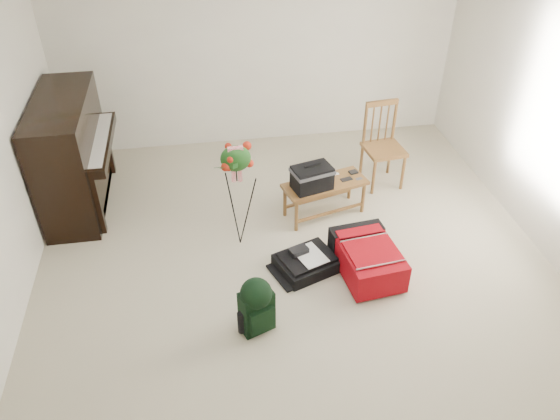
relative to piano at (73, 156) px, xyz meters
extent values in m
cube|color=#B8B094|center=(2.19, -1.60, -0.60)|extent=(5.00, 5.50, 0.01)
cube|color=white|center=(2.19, -1.60, 1.90)|extent=(5.00, 5.50, 0.01)
cube|color=silver|center=(2.19, 1.15, 0.65)|extent=(5.00, 0.04, 2.50)
cube|color=black|center=(-0.01, 0.00, 0.03)|extent=(0.55, 1.50, 1.25)
cube|color=black|center=(0.29, 0.00, 0.13)|extent=(0.28, 1.30, 0.10)
cube|color=white|center=(0.29, 0.00, 0.18)|extent=(0.22, 1.20, 0.02)
cube|color=black|center=(0.04, 0.00, -0.55)|extent=(0.45, 1.30, 0.10)
cube|color=brown|center=(2.65, -0.67, -0.21)|extent=(0.97, 0.58, 0.04)
cylinder|color=brown|center=(2.24, -0.81, -0.41)|extent=(0.04, 0.04, 0.37)
cylinder|color=brown|center=(2.24, -0.52, -0.41)|extent=(0.04, 0.04, 0.37)
cylinder|color=brown|center=(3.06, -0.81, -0.41)|extent=(0.04, 0.04, 0.37)
cylinder|color=brown|center=(3.06, -0.52, -0.41)|extent=(0.04, 0.04, 0.37)
cube|color=brown|center=(3.46, -0.17, -0.14)|extent=(0.47, 0.47, 0.04)
cylinder|color=brown|center=(3.28, -0.36, -0.38)|extent=(0.04, 0.04, 0.44)
cylinder|color=brown|center=(3.28, 0.01, -0.38)|extent=(0.04, 0.04, 0.44)
cylinder|color=brown|center=(3.64, -0.36, -0.38)|extent=(0.04, 0.04, 0.44)
cylinder|color=brown|center=(3.64, 0.01, -0.38)|extent=(0.04, 0.04, 0.44)
cube|color=brown|center=(3.46, 0.01, 0.36)|extent=(0.39, 0.08, 0.06)
cylinder|color=brown|center=(3.28, 0.01, 0.11)|extent=(0.04, 0.04, 0.53)
cylinder|color=brown|center=(3.64, 0.01, 0.11)|extent=(0.04, 0.04, 0.53)
cube|color=#B20718|center=(2.84, -1.67, -0.43)|extent=(0.59, 0.81, 0.29)
cube|color=black|center=(2.84, -1.37, -0.43)|extent=(0.55, 0.23, 0.31)
cube|color=#B20718|center=(2.84, -1.72, -0.27)|extent=(0.50, 0.48, 0.02)
cube|color=silver|center=(2.84, -1.94, -0.27)|extent=(0.48, 0.07, 0.01)
cube|color=black|center=(2.28, -1.52, -0.53)|extent=(0.67, 0.60, 0.13)
cube|color=black|center=(2.28, -1.52, -0.45)|extent=(0.58, 0.52, 0.03)
cube|color=white|center=(2.31, -1.54, -0.42)|extent=(0.34, 0.39, 0.01)
cube|color=black|center=(2.23, -1.45, -0.40)|extent=(0.20, 0.16, 0.05)
cube|color=black|center=(1.71, -2.19, -0.39)|extent=(0.32, 0.25, 0.42)
cube|color=black|center=(1.71, -2.29, -0.41)|extent=(0.22, 0.12, 0.24)
sphere|color=black|center=(1.71, -2.19, -0.18)|extent=(0.27, 0.27, 0.27)
cube|color=black|center=(1.65, -2.10, -0.40)|extent=(0.04, 0.04, 0.37)
cube|color=black|center=(1.78, -2.10, -0.40)|extent=(0.04, 0.04, 0.37)
cylinder|color=black|center=(1.69, -1.02, 0.32)|extent=(0.01, 0.01, 0.31)
ellipsoid|color=#1B4C17|center=(1.69, -1.02, 0.41)|extent=(0.29, 0.20, 0.27)
cube|color=red|center=(1.69, -1.04, 0.51)|extent=(0.14, 0.05, 0.08)
camera|label=1|loc=(1.39, -5.38, 3.03)|focal=35.00mm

